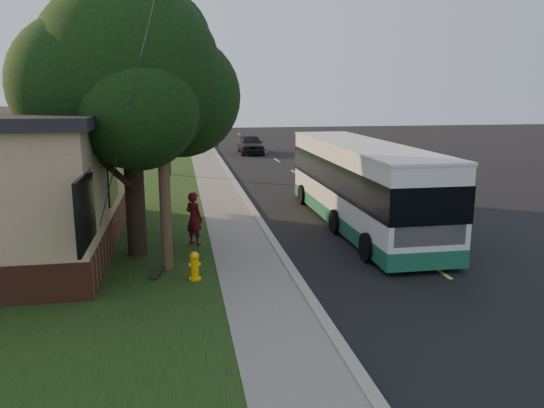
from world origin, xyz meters
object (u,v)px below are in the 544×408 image
Objects in this scene: bare_tree_far at (177,128)px; skateboarder at (194,218)px; bare_tree_near at (168,139)px; leafy_tree at (130,78)px; transit_bus at (360,182)px; skateboard_main at (157,272)px; dumpster at (62,202)px; distant_car at (251,144)px; fire_hydrant at (195,266)px; utility_pole at (161,98)px; traffic_signal at (217,111)px.

bare_tree_far is 2.39× the size of skateboarder.
bare_tree_near is at bearing -92.39° from bare_tree_far.
leafy_tree reaches higher than transit_bus.
skateboarder is 1.85× the size of skateboard_main.
transit_bus is 11.33m from dumpster.
skateboarder is 25.87m from distant_car.
dumpster is at bearing 121.25° from fire_hydrant.
utility_pole is at bearing 125.38° from fire_hydrant.
bare_tree_near is 2.56× the size of dumpster.
fire_hydrant is 0.81× the size of skateboard_main.
fire_hydrant is at bearing -87.14° from bare_tree_near.
bare_tree_near is at bearing -41.68° from skateboarder.
fire_hydrant is 7.90m from transit_bus.
traffic_signal is 6.36m from distant_car.
skateboarder is (0.81, 2.23, -3.72)m from utility_pole.
transit_bus is at bearing 31.44° from skateboard_main.
dumpster is (-10.88, 3.01, -0.95)m from transit_bus.
skateboarder is at bearing 18.90° from leafy_tree.
skateboard_main is at bearing -90.22° from bare_tree_near.
traffic_signal is at bearing 48.81° from bare_tree_far.
leafy_tree is 27.56m from bare_tree_far.
traffic_signal is (3.10, 34.00, 2.73)m from fire_hydrant.
bare_tree_near is at bearing 92.86° from fire_hydrant.
transit_bus is 12.24× the size of skateboard_main.
utility_pole is 33.26m from traffic_signal.
dumpster is (-4.88, 4.66, -0.26)m from skateboarder.
leafy_tree reaches higher than bare_tree_far.
leafy_tree is at bearing -92.50° from bare_tree_near.
leafy_tree is (-0.87, 1.66, 0.54)m from utility_pole.
fire_hydrant is 4.37m from utility_pole.
bare_tree_near is 12.33m from distant_car.
distant_car is at bearing 63.93° from dumpster.
skateboarder reaches higher than skateboard_main.
utility_pole reaches higher than skateboard_main.
traffic_signal is 29.32m from transit_bus.
bare_tree_near is 1.07× the size of bare_tree_far.
utility_pole is at bearing -150.31° from transit_bus.
bare_tree_near is (0.67, 15.35, -3.02)m from leafy_tree.
fire_hydrant is 0.18× the size of bare_tree_far.
distant_car is at bearing -57.21° from skateboarder.
bare_tree_near is at bearing 118.08° from transit_bus.
utility_pole is 8.40m from transit_bus.
utility_pole reaches higher than fire_hydrant.
utility_pole reaches higher than traffic_signal.
skateboard_main is at bearing -73.97° from leafy_tree.
skateboard_main is at bearing -148.56° from transit_bus.
distant_car is (5.33, 28.55, 0.33)m from fire_hydrant.
utility_pole reaches higher than dumpster.
transit_bus is at bearing -84.12° from traffic_signal.
fire_hydrant is 29.05m from distant_car.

